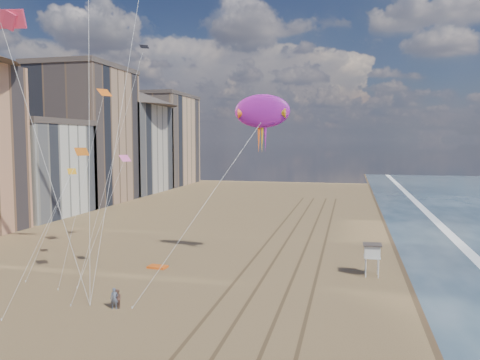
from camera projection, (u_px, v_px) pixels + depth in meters
The scene contains 10 objects.
wet_sand at pixel (434, 254), 54.84m from camera, with size 260.00×260.00×0.00m, color #42301E.
foam at pixel (473, 256), 53.88m from camera, with size 260.00×260.00×0.00m, color white.
tracks at pixel (283, 268), 48.91m from camera, with size 7.68×120.00×0.01m.
buildings at pixel (68, 139), 93.31m from camera, with size 34.72×131.35×29.00m.
lifeguard_stand at pixel (372, 251), 45.77m from camera, with size 1.77×1.77×3.20m.
grounded_kite at pixel (158, 267), 48.89m from camera, with size 1.94×1.24×0.22m, color #FF6015.
show_kite at pixel (262, 112), 48.77m from camera, with size 6.37×8.22×22.85m.
kite_flyer_a at pixel (114, 298), 36.97m from camera, with size 0.61×0.40×1.68m, color slate.
kite_flyer_b at pixel (117, 299), 37.12m from camera, with size 0.74×0.58×1.52m, color brown.
small_kites at pixel (105, 118), 47.18m from camera, with size 9.15×11.61×13.90m.
Camera 1 is at (9.19, -17.69, 13.36)m, focal length 35.00 mm.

